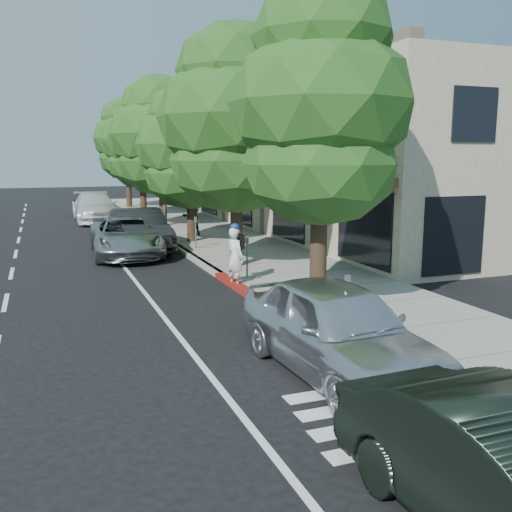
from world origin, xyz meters
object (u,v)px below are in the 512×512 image
street_tree_1 (236,121)px  bicycle (285,312)px  street_tree_2 (190,147)px  street_tree_5 (127,140)px  pedestrian (191,216)px  near_car_a (337,329)px  street_tree_3 (161,137)px  street_tree_0 (321,109)px  white_pickup (95,207)px  silver_suv (126,237)px  dark_sedan (140,230)px  dark_suv_far (90,203)px  street_tree_4 (141,141)px  cyclist (235,258)px

street_tree_1 → bicycle: size_ratio=4.49×
street_tree_2 → street_tree_5: (-0.00, 18.00, 0.73)m
street_tree_2 → pedestrian: 3.57m
street_tree_1 → street_tree_2: 6.05m
near_car_a → street_tree_2: bearing=82.4°
street_tree_3 → near_car_a: street_tree_3 is taller
street_tree_0 → pedestrian: size_ratio=4.35×
street_tree_2 → white_pickup: (-3.10, 10.32, -3.33)m
street_tree_1 → silver_suv: size_ratio=1.49×
bicycle → white_pickup: size_ratio=0.31×
white_pickup → near_car_a: near_car_a is taller
dark_sedan → dark_suv_far: bearing=90.7°
street_tree_2 → street_tree_4: (-0.00, 12.00, 0.51)m
street_tree_1 → street_tree_2: bearing=90.0°
street_tree_4 → cyclist: 20.85m
street_tree_4 → dark_sedan: bearing=-100.5°
pedestrian → dark_sedan: bearing=32.1°
dark_suv_far → pedestrian: size_ratio=2.64×
bicycle → dark_suv_far: bearing=-5.7°
bicycle → street_tree_5: bearing=-11.9°
street_tree_2 → street_tree_3: street_tree_3 is taller
street_tree_3 → dark_suv_far: 9.42m
street_tree_5 → dark_sedan: street_tree_5 is taller
dark_sedan → street_tree_2: bearing=20.6°
bicycle → near_car_a: bearing=168.2°
street_tree_1 → dark_suv_far: size_ratio=1.72×
street_tree_4 → cyclist: bearing=-92.5°
street_tree_2 → cyclist: street_tree_2 is taller
street_tree_5 → white_pickup: (-3.10, -7.68, -4.06)m
street_tree_0 → silver_suv: 11.24m
street_tree_0 → street_tree_2: size_ratio=1.11×
street_tree_1 → street_tree_4: 18.00m
street_tree_3 → street_tree_4: (0.00, 6.00, -0.09)m
street_tree_2 → bicycle: 13.58m
street_tree_4 → street_tree_5: bearing=90.0°
pedestrian → street_tree_3: bearing=-96.1°
street_tree_0 → near_car_a: bearing=-111.8°
street_tree_0 → white_pickup: street_tree_0 is taller
near_car_a → white_pickup: bearing=91.3°
street_tree_3 → silver_suv: size_ratio=1.48×
street_tree_3 → street_tree_5: street_tree_3 is taller
white_pickup → dark_suv_far: (0.00, 3.64, -0.04)m
street_tree_5 → street_tree_1: bearing=-90.0°
silver_suv → dark_sedan: bearing=57.9°
dark_sedan → pedestrian: pedestrian is taller
near_car_a → street_tree_4: bearing=84.6°
street_tree_1 → street_tree_3: bearing=90.0°
near_car_a → pedestrian: bearing=81.5°
street_tree_5 → dark_sedan: size_ratio=1.54×
dark_sedan → silver_suv: bearing=-126.8°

